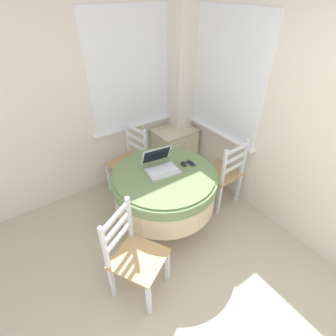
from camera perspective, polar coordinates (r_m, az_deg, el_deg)
corner_room_shell at (r=2.71m, az=2.86°, el=11.36°), size 4.07×4.57×2.55m
round_dining_table at (r=2.81m, az=-0.77°, el=-4.05°), size 1.11×1.11×0.77m
laptop at (r=2.73m, az=-1.65°, el=0.57°), size 0.36×0.35×0.22m
computer_mouse at (r=2.81m, az=3.50°, el=0.92°), size 0.05×0.08×0.04m
cell_phone at (r=2.85m, az=4.97°, el=1.07°), size 0.06×0.12×0.01m
dining_chair_near_back_window at (r=3.47m, az=-8.39°, el=1.35°), size 0.49×0.48×0.93m
dining_chair_near_right_window at (r=3.29m, az=11.81°, el=-1.24°), size 0.44×0.45×0.93m
dining_chair_camera_near at (r=2.40m, az=-7.34°, el=-18.52°), size 0.57×0.57×0.93m
corner_cabinet at (r=3.95m, az=1.43°, el=4.17°), size 0.59×0.47×0.65m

